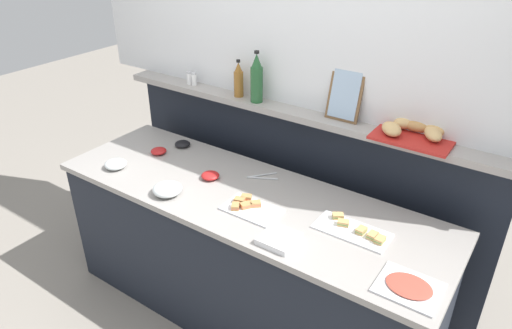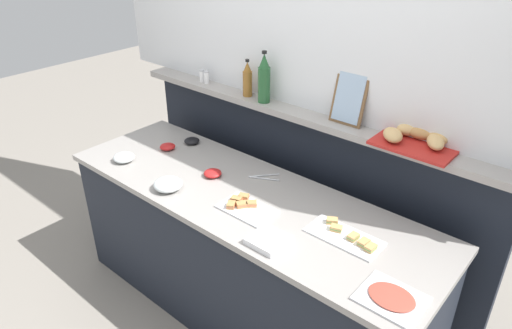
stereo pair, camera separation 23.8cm
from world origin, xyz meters
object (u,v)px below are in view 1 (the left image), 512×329
wine_bottle_green (257,79)px  pepper_shaker (194,79)px  bread_basket (417,130)px  condiment_bowl_dark (159,151)px  sandwich_platter_side (354,230)px  salt_shaker (189,78)px  sandwich_platter_rear (249,207)px  glass_bowl_large (167,189)px  glass_bowl_medium (116,164)px  condiment_bowl_cream (210,176)px  framed_picture (345,95)px  serving_tongs (261,177)px  cold_cuts_platter (409,287)px  condiment_bowl_teal (182,144)px  napkin_stack (279,239)px  vinegar_bottle_amber (239,80)px

wine_bottle_green → pepper_shaker: size_ratio=3.63×
bread_basket → condiment_bowl_dark: bearing=-164.1°
sandwich_platter_side → salt_shaker: bearing=162.8°
wine_bottle_green → bread_basket: (0.97, 0.05, -0.11)m
sandwich_platter_rear → glass_bowl_large: bearing=-163.4°
wine_bottle_green → glass_bowl_medium: bearing=-132.1°
sandwich_platter_side → condiment_bowl_cream: condiment_bowl_cream is taller
framed_picture → condiment_bowl_dark: bearing=-158.5°
glass_bowl_large → salt_shaker: salt_shaker is taller
wine_bottle_green → salt_shaker: (-0.56, 0.01, -0.10)m
sandwich_platter_side → salt_shaker: size_ratio=4.26×
condiment_bowl_dark → framed_picture: (1.07, 0.42, 0.48)m
bread_basket → framed_picture: framed_picture is taller
glass_bowl_medium → framed_picture: 1.44m
pepper_shaker → bread_basket: 1.49m
glass_bowl_large → pepper_shaker: size_ratio=1.89×
condiment_bowl_dark → serving_tongs: size_ratio=0.60×
cold_cuts_platter → salt_shaker: bearing=159.3°
cold_cuts_platter → bread_basket: bearing=109.7°
cold_cuts_platter → wine_bottle_green: bearing=151.6°
glass_bowl_medium → condiment_bowl_cream: size_ratio=1.25×
glass_bowl_medium → framed_picture: size_ratio=0.46×
condiment_bowl_dark → condiment_bowl_teal: same height
cold_cuts_platter → glass_bowl_large: size_ratio=1.59×
sandwich_platter_side → salt_shaker: 1.56m
sandwich_platter_rear → condiment_bowl_teal: size_ratio=2.97×
serving_tongs → bread_basket: size_ratio=0.42×
glass_bowl_medium → framed_picture: bearing=31.8°
glass_bowl_medium → sandwich_platter_rear: bearing=6.1°
sandwich_platter_rear → condiment_bowl_dark: 0.88m
condiment_bowl_dark → napkin_stack: size_ratio=0.60×
vinegar_bottle_amber → bread_basket: 1.12m
condiment_bowl_dark → condiment_bowl_teal: size_ratio=0.98×
pepper_shaker → vinegar_bottle_amber: bearing=-0.2°
sandwich_platter_side → bread_basket: (0.09, 0.49, 0.38)m
condiment_bowl_dark → wine_bottle_green: size_ratio=0.32×
cold_cuts_platter → vinegar_bottle_amber: size_ratio=1.11×
glass_bowl_medium → framed_picture: (1.15, 0.71, 0.47)m
condiment_bowl_cream → wine_bottle_green: bearing=85.1°
wine_bottle_green → vinegar_bottle_amber: wine_bottle_green is taller
condiment_bowl_cream → condiment_bowl_dark: (-0.48, 0.06, -0.00)m
condiment_bowl_teal → framed_picture: (1.02, 0.26, 0.48)m
glass_bowl_medium → condiment_bowl_teal: size_ratio=1.29×
condiment_bowl_dark → wine_bottle_green: bearing=35.6°
glass_bowl_medium → condiment_bowl_teal: (0.13, 0.45, -0.01)m
vinegar_bottle_amber → condiment_bowl_dark: bearing=-134.1°
condiment_bowl_teal → framed_picture: 1.15m
napkin_stack → framed_picture: (-0.06, 0.76, 0.48)m
condiment_bowl_dark → framed_picture: size_ratio=0.35×
bread_basket → framed_picture: size_ratio=1.38×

